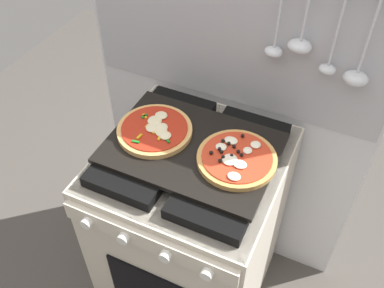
{
  "coord_description": "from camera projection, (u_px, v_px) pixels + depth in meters",
  "views": [
    {
      "loc": [
        0.41,
        -0.89,
        1.91
      ],
      "look_at": [
        0.0,
        0.0,
        0.93
      ],
      "focal_mm": 40.65,
      "sensor_mm": 36.0,
      "label": 1
    }
  ],
  "objects": [
    {
      "name": "kitchen_backsplash",
      "position": [
        229.0,
        114.0,
        1.7
      ],
      "size": [
        1.1,
        0.09,
        1.55
      ],
      "color": "silver",
      "rests_on": "ground_plane"
    },
    {
      "name": "baking_tray",
      "position": [
        192.0,
        148.0,
        1.4
      ],
      "size": [
        0.54,
        0.38,
        0.02
      ],
      "primitive_type": "cube",
      "color": "black",
      "rests_on": "stove"
    },
    {
      "name": "stove",
      "position": [
        192.0,
        229.0,
        1.72
      ],
      "size": [
        0.6,
        0.64,
        0.9
      ],
      "color": "beige",
      "rests_on": "ground_plane"
    },
    {
      "name": "pizza_right",
      "position": [
        237.0,
        158.0,
        1.34
      ],
      "size": [
        0.25,
        0.25,
        0.03
      ],
      "color": "tan",
      "rests_on": "baking_tray"
    },
    {
      "name": "pizza_left",
      "position": [
        155.0,
        130.0,
        1.43
      ],
      "size": [
        0.25,
        0.25,
        0.03
      ],
      "color": "tan",
      "rests_on": "baking_tray"
    },
    {
      "name": "ground_plane",
      "position": [
        192.0,
        283.0,
        2.04
      ],
      "size": [
        4.0,
        4.0,
        0.0
      ],
      "primitive_type": "plane",
      "color": "#4C4742"
    }
  ]
}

